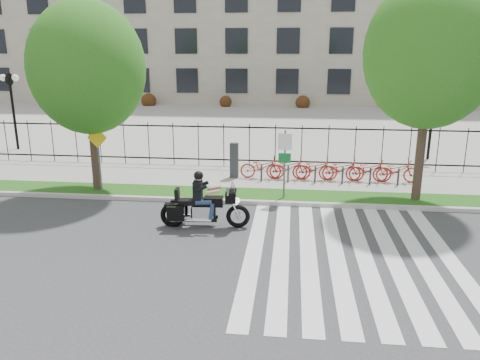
# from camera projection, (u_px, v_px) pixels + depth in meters

# --- Properties ---
(ground) EXTENTS (120.00, 120.00, 0.00)m
(ground) POSITION_uv_depth(u_px,v_px,m) (177.00, 247.00, 13.26)
(ground) COLOR #353537
(ground) RESTS_ON ground
(curb) EXTENTS (60.00, 0.20, 0.15)m
(curb) POSITION_uv_depth(u_px,v_px,m) (204.00, 201.00, 17.17)
(curb) COLOR #B1ADA6
(curb) RESTS_ON ground
(grass_verge) EXTENTS (60.00, 1.50, 0.15)m
(grass_verge) POSITION_uv_depth(u_px,v_px,m) (208.00, 194.00, 17.98)
(grass_verge) COLOR #245214
(grass_verge) RESTS_ON ground
(sidewalk) EXTENTS (60.00, 3.50, 0.15)m
(sidewalk) POSITION_uv_depth(u_px,v_px,m) (218.00, 177.00, 20.38)
(sidewalk) COLOR #A29E98
(sidewalk) RESTS_ON ground
(plaza) EXTENTS (80.00, 34.00, 0.10)m
(plaza) POSITION_uv_depth(u_px,v_px,m) (253.00, 120.00, 37.19)
(plaza) COLOR #A29E98
(plaza) RESTS_ON ground
(crosswalk_stripes) EXTENTS (5.70, 8.00, 0.01)m
(crosswalk_stripes) POSITION_uv_depth(u_px,v_px,m) (350.00, 255.00, 12.74)
(crosswalk_stripes) COLOR silver
(crosswalk_stripes) RESTS_ON ground
(iron_fence) EXTENTS (30.00, 0.06, 2.00)m
(iron_fence) POSITION_uv_depth(u_px,v_px,m) (224.00, 145.00, 21.77)
(iron_fence) COLOR black
(iron_fence) RESTS_ON sidewalk
(office_building) EXTENTS (60.00, 21.90, 20.15)m
(office_building) POSITION_uv_depth(u_px,v_px,m) (268.00, 9.00, 53.61)
(office_building) COLOR gray
(office_building) RESTS_ON ground
(lamp_post_left) EXTENTS (1.06, 0.70, 4.25)m
(lamp_post_left) POSITION_uv_depth(u_px,v_px,m) (11.00, 93.00, 25.20)
(lamp_post_left) COLOR black
(lamp_post_left) RESTS_ON ground
(lamp_post_right) EXTENTS (1.06, 0.70, 4.25)m
(lamp_post_right) POSITION_uv_depth(u_px,v_px,m) (434.00, 97.00, 22.81)
(lamp_post_right) COLOR black
(lamp_post_right) RESTS_ON ground
(street_tree_1) EXTENTS (4.26, 4.26, 7.09)m
(street_tree_1) POSITION_uv_depth(u_px,v_px,m) (88.00, 68.00, 17.21)
(street_tree_1) COLOR #39291F
(street_tree_1) RESTS_ON grass_verge
(street_tree_2) EXTENTS (4.50, 4.50, 7.77)m
(street_tree_2) POSITION_uv_depth(u_px,v_px,m) (431.00, 53.00, 15.74)
(street_tree_2) COLOR #39291F
(street_tree_2) RESTS_ON grass_verge
(bike_share_station) EXTENTS (7.81, 0.87, 1.50)m
(bike_share_station) POSITION_uv_depth(u_px,v_px,m) (326.00, 169.00, 19.48)
(bike_share_station) COLOR #2D2D33
(bike_share_station) RESTS_ON sidewalk
(sign_pole_regulatory) EXTENTS (0.50, 0.09, 2.50)m
(sign_pole_regulatory) POSITION_uv_depth(u_px,v_px,m) (285.00, 155.00, 16.87)
(sign_pole_regulatory) COLOR #59595B
(sign_pole_regulatory) RESTS_ON grass_verge
(sign_pole_warning) EXTENTS (0.78, 0.09, 2.49)m
(sign_pole_warning) POSITION_uv_depth(u_px,v_px,m) (98.00, 151.00, 17.63)
(sign_pole_warning) COLOR #59595B
(sign_pole_warning) RESTS_ON grass_verge
(motorcycle_rider) EXTENTS (2.85, 0.86, 2.20)m
(motorcycle_rider) POSITION_uv_depth(u_px,v_px,m) (204.00, 205.00, 14.63)
(motorcycle_rider) COLOR black
(motorcycle_rider) RESTS_ON ground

